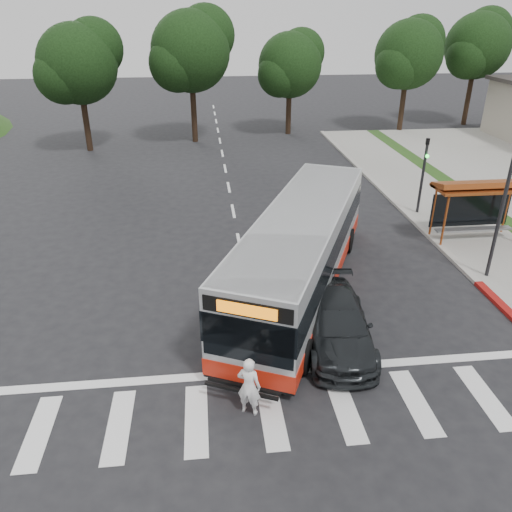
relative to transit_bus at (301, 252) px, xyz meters
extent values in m
plane|color=black|center=(-1.98, -1.44, -1.59)|extent=(140.00, 140.00, 0.00)
cube|color=gray|center=(9.02, 6.56, -1.53)|extent=(4.00, 40.00, 0.12)
cube|color=#9E9991|center=(7.02, 6.56, -1.52)|extent=(0.30, 40.00, 0.15)
cube|color=silver|center=(-1.98, -6.44, -1.59)|extent=(18.00, 2.60, 0.01)
cylinder|color=#994319|center=(7.02, 2.96, -0.32)|extent=(0.10, 0.10, 2.30)
cylinder|color=#994319|center=(7.02, 4.16, -0.32)|extent=(0.10, 0.10, 2.30)
cylinder|color=#994319|center=(10.62, 4.16, -0.32)|extent=(0.10, 0.10, 2.30)
cube|color=#994319|center=(8.82, 3.56, 0.98)|extent=(4.20, 1.60, 0.12)
cube|color=#994319|center=(8.82, 3.61, 1.13)|extent=(4.20, 1.32, 0.51)
cube|color=black|center=(8.82, 4.16, -0.27)|extent=(3.80, 0.06, 1.60)
cube|color=gray|center=(8.82, 3.56, -1.02)|extent=(3.60, 0.40, 0.08)
cylinder|color=black|center=(7.62, 0.06, 1.66)|extent=(0.14, 0.14, 6.50)
cylinder|color=black|center=(7.62, 7.06, 0.41)|extent=(0.14, 0.14, 4.00)
imported|color=black|center=(7.62, 7.06, 1.91)|extent=(0.16, 0.20, 1.00)
sphere|color=#19E533|center=(7.62, 6.88, 1.56)|extent=(0.18, 0.18, 0.18)
cylinder|color=black|center=(14.02, 26.56, 0.71)|extent=(0.44, 0.44, 4.40)
sphere|color=black|center=(14.02, 26.56, 4.71)|extent=(5.60, 5.60, 5.60)
sphere|color=black|center=(15.14, 27.40, 5.71)|extent=(4.20, 4.20, 4.20)
sphere|color=black|center=(13.04, 25.86, 4.01)|extent=(3.92, 3.92, 3.92)
cylinder|color=black|center=(21.02, 28.56, 0.83)|extent=(0.44, 0.44, 4.84)
sphere|color=black|center=(21.02, 28.56, 5.23)|extent=(5.60, 5.60, 5.60)
sphere|color=black|center=(22.14, 29.40, 6.33)|extent=(4.20, 4.20, 4.20)
sphere|color=black|center=(20.04, 27.86, 4.46)|extent=(3.92, 3.92, 3.92)
cylinder|color=black|center=(-3.98, 24.56, 0.83)|extent=(0.44, 0.44, 4.84)
sphere|color=black|center=(-3.98, 24.56, 5.23)|extent=(6.00, 6.00, 6.00)
sphere|color=black|center=(-2.78, 25.46, 6.33)|extent=(4.50, 4.50, 4.50)
sphere|color=black|center=(-5.03, 23.81, 4.46)|extent=(4.20, 4.20, 4.20)
cylinder|color=black|center=(4.02, 26.56, 0.39)|extent=(0.44, 0.44, 3.96)
sphere|color=black|center=(4.02, 26.56, 3.99)|extent=(5.20, 5.20, 5.20)
sphere|color=black|center=(5.06, 27.34, 4.89)|extent=(3.90, 3.90, 3.90)
sphere|color=black|center=(3.11, 25.91, 3.36)|extent=(3.64, 3.64, 3.64)
cylinder|color=black|center=(-11.98, 22.56, 0.61)|extent=(0.44, 0.44, 4.40)
sphere|color=black|center=(-11.98, 22.56, 4.61)|extent=(5.60, 5.60, 5.60)
sphere|color=black|center=(-10.86, 23.40, 5.61)|extent=(4.20, 4.20, 4.20)
sphere|color=black|center=(-12.96, 21.86, 3.91)|extent=(3.92, 3.92, 3.92)
imported|color=white|center=(-2.56, -6.31, -0.72)|extent=(0.76, 0.65, 1.75)
imported|color=#212426|center=(0.52, -3.49, -0.87)|extent=(2.54, 5.17, 1.45)
camera|label=1|loc=(-3.49, -16.39, 8.10)|focal=35.00mm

